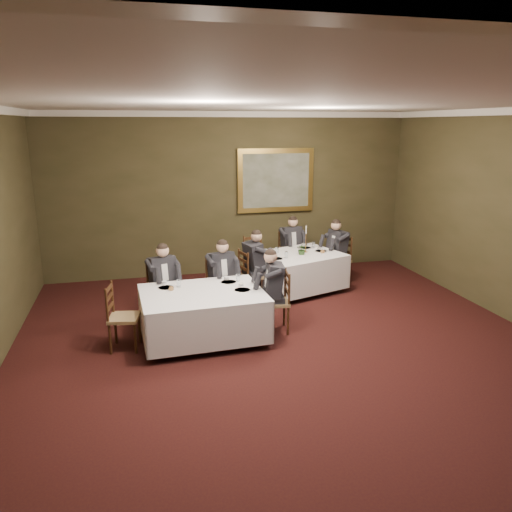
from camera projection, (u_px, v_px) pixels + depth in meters
name	position (u px, v px, depth m)	size (l,w,h in m)	color
ground	(305.00, 375.00, 6.64)	(10.00, 10.00, 0.00)	black
ceiling	(312.00, 101.00, 5.75)	(8.00, 10.00, 0.10)	silver
back_wall	(231.00, 195.00, 10.89)	(8.00, 0.10, 3.50)	#35311A
crown_molding	(312.00, 106.00, 5.77)	(8.00, 10.00, 0.12)	white
table_main	(297.00, 269.00, 9.88)	(1.99, 1.74, 0.67)	black
table_second	(203.00, 312.00, 7.65)	(1.93, 1.50, 0.67)	black
chair_main_backleft	(255.00, 270.00, 10.40)	(0.48, 0.46, 1.00)	olive
chair_main_backright	(290.00, 264.00, 10.86)	(0.50, 0.48, 1.00)	olive
diner_main_backright	(291.00, 254.00, 10.79)	(0.47, 0.54, 1.35)	black
chair_main_endleft	(252.00, 286.00, 9.38)	(0.51, 0.53, 1.00)	olive
diner_main_endleft	(253.00, 275.00, 9.32)	(0.56, 0.50, 1.35)	black
chair_main_endright	(338.00, 269.00, 10.47)	(0.52, 0.53, 1.00)	olive
diner_main_endright	(338.00, 259.00, 10.40)	(0.56, 0.51, 1.35)	black
chair_sec_backleft	(163.00, 304.00, 8.45)	(0.55, 0.53, 1.00)	olive
diner_sec_backleft	(163.00, 292.00, 8.38)	(0.53, 0.58, 1.35)	black
chair_sec_backright	(221.00, 298.00, 8.72)	(0.53, 0.52, 1.00)	olive
diner_sec_backright	(221.00, 286.00, 8.65)	(0.51, 0.56, 1.35)	black
chair_sec_endright	(276.00, 314.00, 8.02)	(0.48, 0.49, 1.00)	olive
diner_sec_endright	(275.00, 300.00, 7.96)	(0.53, 0.46, 1.35)	black
chair_sec_endleft	(124.00, 330.00, 7.37)	(0.49, 0.51, 1.00)	olive
centerpiece	(302.00, 248.00, 9.74)	(0.22, 0.19, 0.24)	#2D5926
candlestick	(306.00, 242.00, 9.91)	(0.08, 0.08, 0.55)	#A77433
place_setting_table_main	(271.00, 251.00, 9.88)	(0.33, 0.31, 0.14)	white
place_setting_table_second	(169.00, 285.00, 7.83)	(0.33, 0.31, 0.14)	white
painting	(276.00, 180.00, 10.99)	(1.72, 0.09, 1.39)	gold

